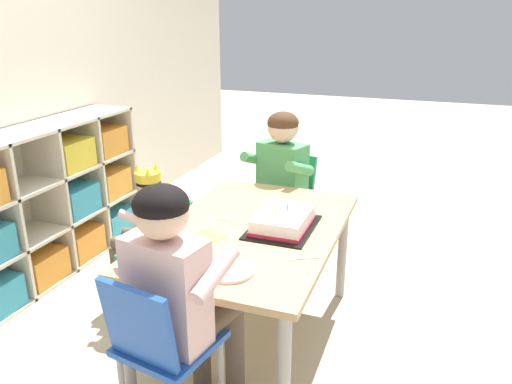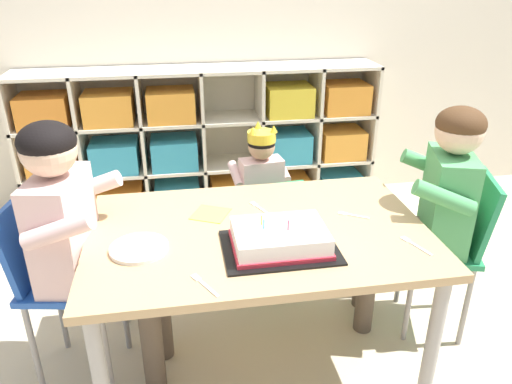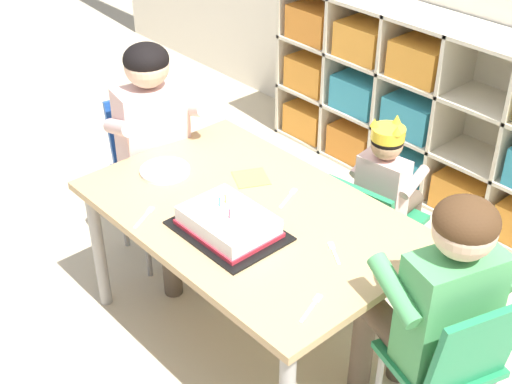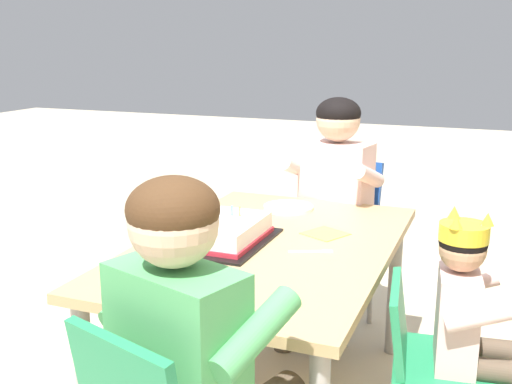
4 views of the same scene
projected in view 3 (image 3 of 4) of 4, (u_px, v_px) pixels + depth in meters
ground at (250, 332)px, 2.98m from camera, size 16.00×16.00×0.00m
storage_cubby_shelf at (446, 124)px, 3.65m from camera, size 2.27×0.32×0.96m
activity_table at (250, 225)px, 2.67m from camera, size 1.27×0.82×0.63m
classroom_chair_blue at (371, 222)px, 3.02m from camera, size 0.38×0.38×0.60m
child_with_crown at (388, 182)px, 3.00m from camera, size 0.31×0.32×0.84m
classroom_chair_adult_side at (151, 163)px, 3.24m from camera, size 0.40×0.38×0.77m
adult_helper_seated at (159, 137)px, 3.04m from camera, size 0.46×0.44×1.07m
classroom_chair_guest_side at (451, 363)px, 2.23m from camera, size 0.40×0.41×0.75m
guest_at_table_side at (437, 295)px, 2.22m from camera, size 0.48×0.46×1.04m
birthday_cake_on_tray at (228, 224)px, 2.50m from camera, size 0.40×0.29×0.12m
paper_plate_stack at (165, 171)px, 2.86m from camera, size 0.20×0.20×0.01m
paper_napkin_square at (251, 178)px, 2.83m from camera, size 0.18×0.18×0.00m
fork_near_child_seat at (289, 197)px, 2.71m from camera, size 0.07×0.14×0.00m
fork_beside_plate_stack at (312, 306)px, 2.19m from camera, size 0.06×0.14×0.00m
fork_near_cake_tray at (334, 251)px, 2.42m from camera, size 0.11×0.08×0.00m
fork_scattered_mid_table at (145, 216)px, 2.60m from camera, size 0.08×0.13×0.00m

